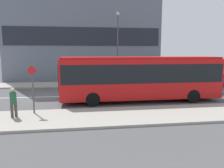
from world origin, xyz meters
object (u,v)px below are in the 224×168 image
object	(u,v)px
pedestrian_near_stop	(13,101)
parked_car_0	(187,80)
bus_stop_sign	(33,86)
city_bus	(140,76)
street_lamp	(118,41)

from	to	relation	value
pedestrian_near_stop	parked_car_0	bearing A→B (deg)	3.75
parked_car_0	bus_stop_sign	size ratio (longest dim) A/B	1.70
pedestrian_near_stop	bus_stop_sign	xyz separation A→B (m)	(0.90, 0.67, 0.70)
city_bus	pedestrian_near_stop	xyz separation A→B (m)	(-7.96, -3.43, -0.84)
parked_car_0	street_lamp	world-z (taller)	street_lamp
street_lamp	pedestrian_near_stop	bearing A→B (deg)	-124.87
pedestrian_near_stop	bus_stop_sign	world-z (taller)	bus_stop_sign
city_bus	pedestrian_near_stop	size ratio (longest dim) A/B	7.22
parked_car_0	street_lamp	distance (m)	8.30
bus_stop_sign	parked_car_0	bearing A→B (deg)	31.96
city_bus	parked_car_0	bearing A→B (deg)	40.72
city_bus	street_lamp	xyz separation A→B (m)	(-0.46, 7.34, 2.79)
city_bus	parked_car_0	world-z (taller)	city_bus
city_bus	street_lamp	bearing A→B (deg)	93.22
city_bus	bus_stop_sign	world-z (taller)	city_bus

